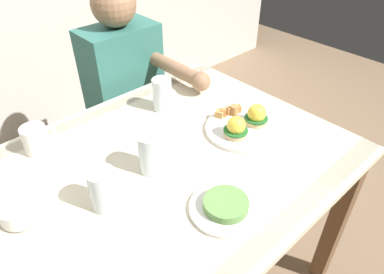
{
  "coord_description": "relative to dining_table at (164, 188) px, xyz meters",
  "views": [
    {
      "loc": [
        -0.49,
        -0.67,
        1.47
      ],
      "look_at": [
        0.13,
        0.0,
        0.78
      ],
      "focal_mm": 32.63,
      "sensor_mm": 36.0,
      "label": 1
    }
  ],
  "objects": [
    {
      "name": "coffee_mug",
      "position": [
        -0.25,
        0.33,
        0.16
      ],
      "size": [
        0.11,
        0.08,
        0.09
      ],
      "color": "white",
      "rests_on": "dining_table"
    },
    {
      "name": "diner_person",
      "position": [
        0.28,
        0.6,
        0.02
      ],
      "size": [
        0.34,
        0.54,
        1.14
      ],
      "color": "#33333D",
      "rests_on": "ground_plane"
    },
    {
      "name": "water_glass_far",
      "position": [
        0.21,
        0.25,
        0.16
      ],
      "size": [
        0.07,
        0.07,
        0.13
      ],
      "color": "silver",
      "rests_on": "dining_table"
    },
    {
      "name": "fruit_bowl",
      "position": [
        -0.4,
        0.09,
        0.14
      ],
      "size": [
        0.12,
        0.12,
        0.05
      ],
      "color": "white",
      "rests_on": "dining_table"
    },
    {
      "name": "dining_table",
      "position": [
        0.0,
        0.0,
        0.0
      ],
      "size": [
        1.2,
        0.9,
        0.74
      ],
      "color": "beige",
      "rests_on": "ground_plane"
    },
    {
      "name": "water_glass_near",
      "position": [
        -0.22,
        -0.03,
        0.16
      ],
      "size": [
        0.07,
        0.07,
        0.12
      ],
      "color": "silver",
      "rests_on": "dining_table"
    },
    {
      "name": "side_plate",
      "position": [
        0.01,
        -0.27,
        0.12
      ],
      "size": [
        0.2,
        0.2,
        0.04
      ],
      "color": "white",
      "rests_on": "dining_table"
    },
    {
      "name": "eggs_benedict_plate",
      "position": [
        0.33,
        -0.06,
        0.13
      ],
      "size": [
        0.27,
        0.27,
        0.09
      ],
      "color": "white",
      "rests_on": "dining_table"
    },
    {
      "name": "water_glass_extra",
      "position": [
        -0.04,
        -0.0,
        0.16
      ],
      "size": [
        0.08,
        0.08,
        0.13
      ],
      "color": "silver",
      "rests_on": "dining_table"
    }
  ]
}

